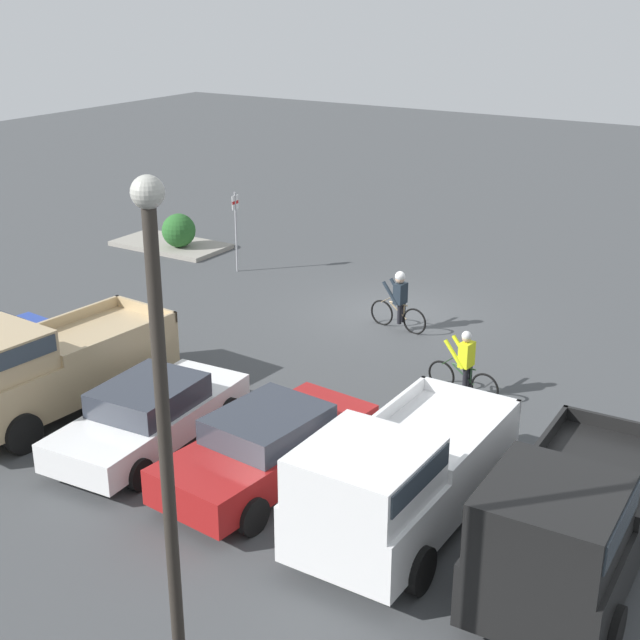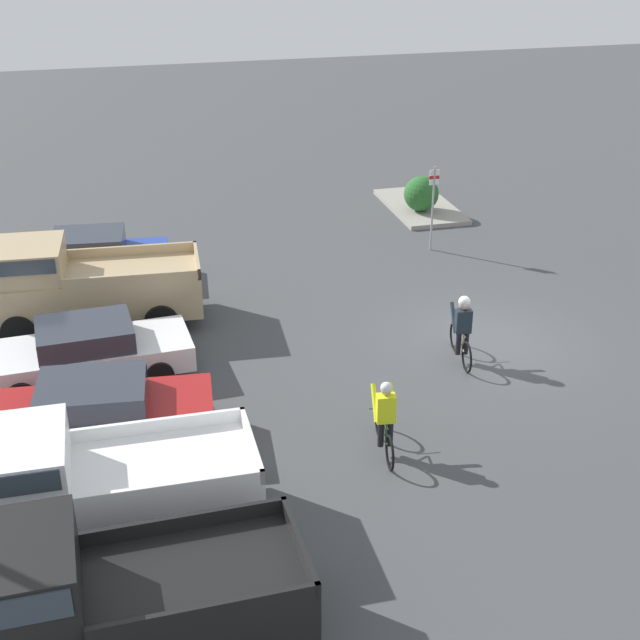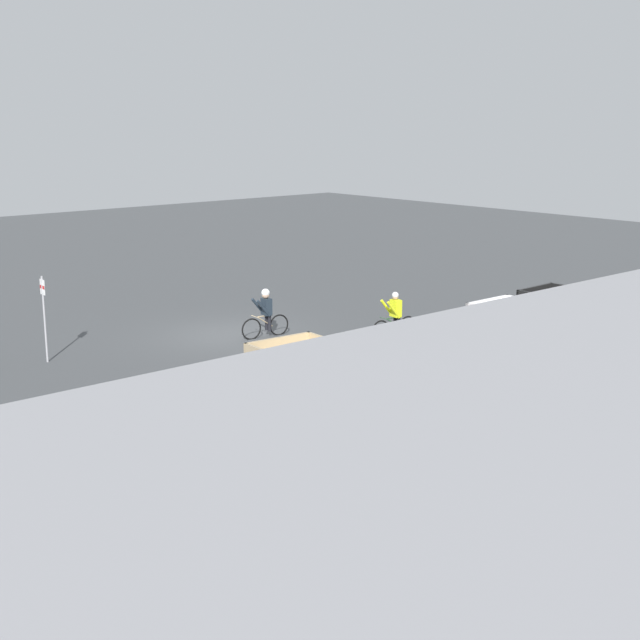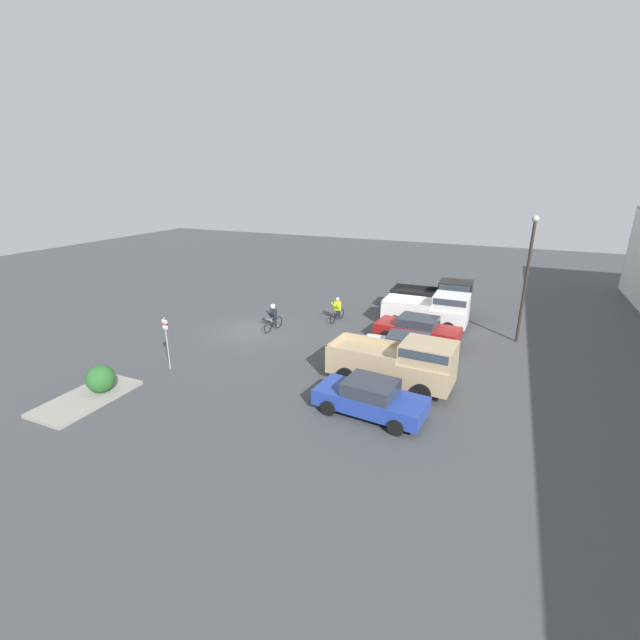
% 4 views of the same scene
% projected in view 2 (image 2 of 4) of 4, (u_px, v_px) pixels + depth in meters
% --- Properties ---
extents(ground_plane, '(80.00, 80.00, 0.00)m').
position_uv_depth(ground_plane, '(488.00, 341.00, 21.49)').
color(ground_plane, '#424447').
extents(pickup_truck_0, '(2.29, 5.12, 2.31)m').
position_uv_depth(pickup_truck_0, '(87.00, 602.00, 12.00)').
color(pickup_truck_0, black).
rests_on(pickup_truck_0, ground_plane).
extents(pickup_truck_1, '(2.25, 5.01, 2.13)m').
position_uv_depth(pickup_truck_1, '(78.00, 486.00, 14.47)').
color(pickup_truck_1, white).
rests_on(pickup_truck_1, ground_plane).
extents(sedan_0, '(2.33, 4.69, 1.42)m').
position_uv_depth(sedan_0, '(95.00, 414.00, 17.14)').
color(sedan_0, maroon).
rests_on(sedan_0, ground_plane).
extents(sedan_1, '(2.16, 4.62, 1.34)m').
position_uv_depth(sedan_1, '(87.00, 351.00, 19.58)').
color(sedan_1, white).
rests_on(sedan_1, ground_plane).
extents(pickup_truck_2, '(2.51, 5.51, 2.21)m').
position_uv_depth(pickup_truck_2, '(71.00, 283.00, 21.78)').
color(pickup_truck_2, tan).
rests_on(pickup_truck_2, ground_plane).
extents(sedan_2, '(2.26, 4.40, 1.41)m').
position_uv_depth(sedan_2, '(90.00, 258.00, 24.49)').
color(sedan_2, '#233D9E').
rests_on(sedan_2, ground_plane).
extents(cyclist_0, '(1.77, 0.50, 1.64)m').
position_uv_depth(cyclist_0, '(462.00, 327.00, 20.28)').
color(cyclist_0, black).
rests_on(cyclist_0, ground_plane).
extents(cyclist_1, '(1.80, 0.51, 1.56)m').
position_uv_depth(cyclist_1, '(385.00, 418.00, 16.96)').
color(cyclist_1, black).
rests_on(cyclist_1, ground_plane).
extents(fire_lane_sign, '(0.06, 0.30, 2.59)m').
position_uv_depth(fire_lane_sign, '(433.00, 201.00, 26.27)').
color(fire_lane_sign, '#9E9EA3').
rests_on(fire_lane_sign, ground_plane).
extents(curb_island, '(4.01, 2.10, 0.15)m').
position_uv_depth(curb_island, '(420.00, 207.00, 30.38)').
color(curb_island, gray).
rests_on(curb_island, ground_plane).
extents(shrub, '(1.16, 1.16, 1.16)m').
position_uv_depth(shrub, '(421.00, 194.00, 29.52)').
color(shrub, '#286028').
rests_on(shrub, curb_island).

